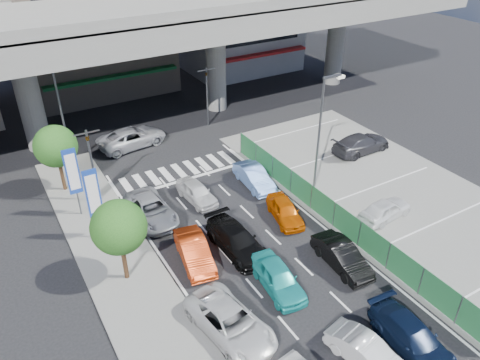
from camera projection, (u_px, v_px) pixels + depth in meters
ground at (280, 277)px, 24.79m from camera, size 120.00×120.00×0.00m
parking_lot at (399, 200)px, 31.01m from camera, size 12.00×28.00×0.06m
sidewalk_left at (127, 278)px, 24.67m from camera, size 4.00×30.00×0.12m
fence_run at (345, 223)px, 27.36m from camera, size 0.16×22.00×1.80m
expressway at (124, 23)px, 36.39m from camera, size 64.00×14.00×10.75m
building_center at (89, 14)px, 45.11m from camera, size 14.00×10.90×15.00m
building_east at (237, 14)px, 52.09m from camera, size 12.00×10.90×12.00m
traffic_light_left at (89, 149)px, 28.87m from camera, size 1.60×1.24×5.20m
traffic_light_right at (206, 82)px, 39.09m from camera, size 1.60×1.24×5.20m
street_lamp_right at (322, 125)px, 29.82m from camera, size 1.65×0.22×8.00m
street_lamp_left at (62, 104)px, 32.79m from camera, size 1.65×0.22×8.00m
signboard_near at (93, 196)px, 25.95m from camera, size 0.80×0.14×4.70m
signboard_far at (73, 174)px, 27.98m from camera, size 0.80×0.14×4.70m
tree_near at (119, 227)px, 22.93m from camera, size 2.80×2.80×4.80m
tree_far at (56, 146)px, 30.30m from camera, size 2.80×2.80×4.80m
hatch_white_back_mid at (367, 353)px, 19.96m from camera, size 2.11×3.96×1.24m
minivan_navy_back at (412, 337)px, 20.60m from camera, size 2.17×4.64×1.31m
sedan_white_mid_left at (230, 322)px, 21.30m from camera, size 3.00×5.25×1.38m
taxi_teal_mid at (278, 278)px, 23.78m from camera, size 2.03×4.15×1.36m
hatch_black_mid_right at (342, 256)px, 25.22m from camera, size 1.68×4.15×1.34m
taxi_orange_left at (194, 252)px, 25.52m from camera, size 2.11×4.29×1.35m
sedan_black_mid at (236, 240)px, 26.36m from camera, size 2.08×4.81×1.38m
taxi_orange_right at (285, 211)px, 28.92m from camera, size 2.29×3.91×1.25m
wagon_silver_front_left at (151, 209)px, 28.98m from camera, size 2.33×4.84×1.33m
sedan_white_front_mid at (197, 192)px, 30.73m from camera, size 1.79×3.79×1.25m
kei_truck_front_right at (254, 177)px, 32.28m from camera, size 1.68×4.16×1.34m
crossing_wagon_silver at (132, 138)px, 37.34m from camera, size 5.73×3.19×1.51m
parked_sedan_white at (385, 209)px, 28.93m from camera, size 3.89×1.89×1.28m
parked_sedan_dgrey at (361, 143)px, 36.41m from camera, size 5.07×2.19×1.45m
traffic_cone at (314, 191)px, 31.21m from camera, size 0.44×0.44×0.72m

